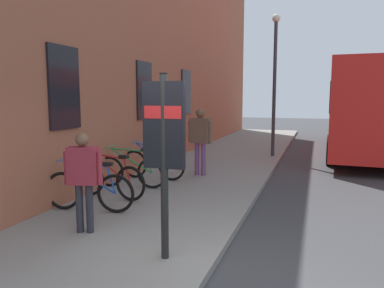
# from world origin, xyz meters

# --- Properties ---
(ground) EXTENTS (60.00, 60.00, 0.00)m
(ground) POSITION_xyz_m (6.00, -1.00, 0.00)
(ground) COLOR #38383A
(sidewalk_pavement) EXTENTS (24.00, 3.50, 0.12)m
(sidewalk_pavement) POSITION_xyz_m (8.00, 1.75, 0.06)
(sidewalk_pavement) COLOR gray
(sidewalk_pavement) RESTS_ON ground
(station_facade) EXTENTS (22.00, 0.65, 9.20)m
(station_facade) POSITION_xyz_m (8.99, 3.80, 4.60)
(station_facade) COLOR #9E563D
(station_facade) RESTS_ON ground
(bicycle_beside_lamp) EXTENTS (0.48, 1.76, 0.97)m
(bicycle_beside_lamp) POSITION_xyz_m (1.64, 2.75, 0.51)
(bicycle_beside_lamp) COLOR black
(bicycle_beside_lamp) RESTS_ON sidewalk_pavement
(bicycle_nearest_sign) EXTENTS (0.48, 1.76, 0.97)m
(bicycle_nearest_sign) POSITION_xyz_m (2.57, 2.87, 0.51)
(bicycle_nearest_sign) COLOR black
(bicycle_nearest_sign) RESTS_ON sidewalk_pavement
(bicycle_leaning_wall) EXTENTS (0.48, 1.76, 0.97)m
(bicycle_leaning_wall) POSITION_xyz_m (3.51, 2.89, 0.51)
(bicycle_leaning_wall) COLOR black
(bicycle_leaning_wall) RESTS_ON sidewalk_pavement
(bicycle_under_window) EXTENTS (0.48, 1.77, 0.97)m
(bicycle_under_window) POSITION_xyz_m (4.49, 2.78, 0.51)
(bicycle_under_window) COLOR black
(bicycle_under_window) RESTS_ON sidewalk_pavement
(transit_info_sign) EXTENTS (0.10, 0.55, 2.40)m
(transit_info_sign) POSITION_xyz_m (0.23, 0.65, 1.72)
(transit_info_sign) COLOR black
(transit_info_sign) RESTS_ON sidewalk_pavement
(city_bus) EXTENTS (10.61, 3.06, 3.35)m
(city_bus) POSITION_xyz_m (12.00, -3.00, 1.92)
(city_bus) COLOR red
(city_bus) RESTS_ON ground
(pedestrian_near_bus) EXTENTS (0.31, 0.68, 1.80)m
(pedestrian_near_bus) POSITION_xyz_m (5.34, 1.77, 1.22)
(pedestrian_near_bus) COLOR #723F72
(pedestrian_near_bus) RESTS_ON sidewalk_pavement
(pedestrian_crossing_street) EXTENTS (0.33, 0.58, 1.57)m
(pedestrian_crossing_street) POSITION_xyz_m (0.69, 2.19, 1.08)
(pedestrian_crossing_street) COLOR #26262D
(pedestrian_crossing_street) RESTS_ON sidewalk_pavement
(street_lamp) EXTENTS (0.28, 0.28, 4.91)m
(street_lamp) POSITION_xyz_m (9.28, 0.30, 3.05)
(street_lamp) COLOR #333338
(street_lamp) RESTS_ON sidewalk_pavement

